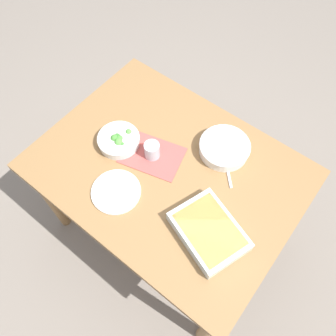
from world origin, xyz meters
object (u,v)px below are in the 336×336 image
object	(u,v)px
stew_bowl	(224,148)
drink_cup	(152,151)
baking_dish	(209,231)
side_plate	(116,192)
broccoli_bowl	(119,140)
spoon_by_stew	(227,166)

from	to	relation	value
stew_bowl	drink_cup	bearing A→B (deg)	-137.84
baking_dish	side_plate	xyz separation A→B (m)	(-0.43, -0.09, -0.03)
stew_bowl	baking_dish	bearing A→B (deg)	-65.22
broccoli_bowl	side_plate	size ratio (longest dim) A/B	0.92
broccoli_bowl	side_plate	bearing A→B (deg)	-51.03
broccoli_bowl	drink_cup	xyz separation A→B (m)	(0.17, 0.05, 0.01)
stew_bowl	spoon_by_stew	bearing A→B (deg)	-46.42
broccoli_bowl	baking_dish	bearing A→B (deg)	-10.43
stew_bowl	side_plate	size ratio (longest dim) A/B	1.09
drink_cup	stew_bowl	bearing A→B (deg)	42.16
baking_dish	drink_cup	world-z (taller)	drink_cup
baking_dish	side_plate	bearing A→B (deg)	-167.77
side_plate	spoon_by_stew	bearing A→B (deg)	52.98
baking_dish	side_plate	distance (m)	0.44
drink_cup	spoon_by_stew	bearing A→B (deg)	28.22
broccoli_bowl	stew_bowl	bearing A→B (deg)	33.11
stew_bowl	baking_dish	world-z (taller)	baking_dish
stew_bowl	baking_dish	distance (m)	0.42
baking_dish	side_plate	world-z (taller)	baking_dish
broccoli_bowl	baking_dish	world-z (taller)	broccoli_bowl
broccoli_bowl	baking_dish	size ratio (longest dim) A/B	0.57
broccoli_bowl	spoon_by_stew	world-z (taller)	broccoli_bowl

